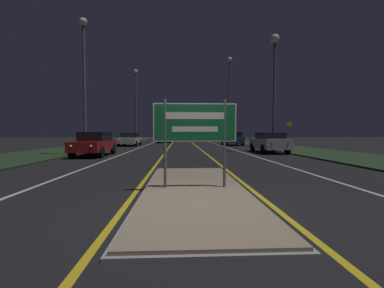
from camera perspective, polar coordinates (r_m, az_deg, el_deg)
The scene contains 22 objects.
ground_plane at distance 5.06m, azimuth 1.59°, elevation -13.91°, with size 160.00×160.00×0.00m, color black.
median_island at distance 6.37m, azimuth 0.65°, elevation -10.08°, with size 2.48×6.84×0.10m.
verge_left at distance 26.50m, azimuth -22.88°, elevation -0.71°, with size 5.00×100.00×0.08m.
verge_right at distance 26.76m, azimuth 18.92°, elevation -0.61°, with size 5.00×100.00×0.08m.
centre_line_yellow_left at distance 29.89m, azimuth -4.76°, elevation -0.25°, with size 0.12×70.00×0.01m.
centre_line_yellow_right at distance 29.92m, azimuth 0.72°, elevation -0.23°, with size 0.12×70.00×0.01m.
lane_line_white_left at distance 30.12m, azimuth -10.03°, elevation -0.26°, with size 0.12×70.00×0.01m.
lane_line_white_right at distance 30.22m, azimuth 5.97°, elevation -0.22°, with size 0.12×70.00×0.01m.
edge_line_white_left at distance 30.64m, azimuth -15.61°, elevation -0.26°, with size 0.10×70.00×0.01m.
edge_line_white_right at distance 30.81m, azimuth 11.49°, elevation -0.21°, with size 0.10×70.00×0.01m.
highway_sign at distance 6.21m, azimuth 0.66°, elevation 3.99°, with size 2.01×0.07×2.14m.
streetlight_left_near at distance 17.56m, azimuth -22.85°, elevation 14.83°, with size 0.48×0.48×8.39m.
streetlight_left_far at distance 35.77m, azimuth -12.37°, elevation 10.59°, with size 0.56×0.56×9.91m.
streetlight_right_near at distance 20.28m, azimuth 17.85°, elevation 15.71°, with size 0.63×0.63×8.54m.
streetlight_right_far at distance 34.89m, azimuth 8.34°, elevation 12.89°, with size 0.63×0.63×11.35m.
car_receding_0 at distance 19.28m, azimuth 16.75°, elevation 0.43°, with size 1.87×4.24×1.44m.
car_receding_1 at distance 29.84m, azimuth 8.95°, elevation 1.23°, with size 2.00×4.41×1.53m.
car_receding_2 at distance 42.09m, azimuth 1.28°, elevation 1.57°, with size 1.97×4.54×1.42m.
car_approaching_0 at distance 17.00m, azimuth -20.83°, elevation 0.14°, with size 1.84×4.35×1.48m.
car_approaching_1 at distance 29.18m, azimuth -13.61°, elevation 1.10°, with size 2.03×4.73×1.44m.
car_approaching_2 at distance 37.53m, azimuth -6.13°, elevation 1.49°, with size 1.97×4.26×1.48m.
warning_sign at distance 24.69m, azimuth 20.88°, elevation 2.56°, with size 0.60×0.06×2.40m.
Camera 1 is at (-0.37, -4.84, 1.43)m, focal length 24.00 mm.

